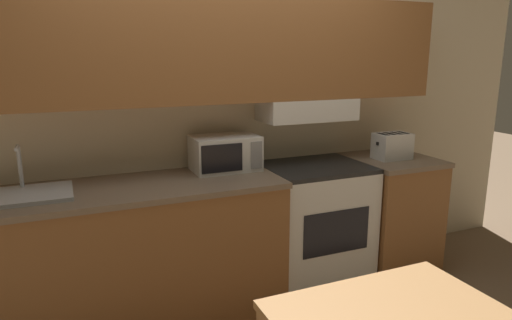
{
  "coord_description": "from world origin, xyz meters",
  "views": [
    {
      "loc": [
        -1.04,
        -3.12,
        1.71
      ],
      "look_at": [
        0.05,
        -0.58,
        1.07
      ],
      "focal_mm": 32.0,
      "sensor_mm": 36.0,
      "label": 1
    }
  ],
  "objects_px": {
    "microwave": "(225,153)",
    "toaster": "(392,146)",
    "stove_range": "(314,224)",
    "sink_basin": "(21,195)"
  },
  "relations": [
    {
      "from": "microwave",
      "to": "toaster",
      "type": "relative_size",
      "value": 1.62
    },
    {
      "from": "microwave",
      "to": "toaster",
      "type": "xyz_separation_m",
      "value": [
        1.31,
        -0.17,
        -0.02
      ]
    },
    {
      "from": "stove_range",
      "to": "microwave",
      "type": "distance_m",
      "value": 0.88
    },
    {
      "from": "stove_range",
      "to": "microwave",
      "type": "xyz_separation_m",
      "value": [
        -0.65,
        0.13,
        0.58
      ]
    },
    {
      "from": "stove_range",
      "to": "toaster",
      "type": "height_order",
      "value": "toaster"
    },
    {
      "from": "stove_range",
      "to": "sink_basin",
      "type": "distance_m",
      "value": 1.99
    },
    {
      "from": "stove_range",
      "to": "sink_basin",
      "type": "xyz_separation_m",
      "value": [
        -1.93,
        -0.02,
        0.48
      ]
    },
    {
      "from": "stove_range",
      "to": "microwave",
      "type": "height_order",
      "value": "microwave"
    },
    {
      "from": "microwave",
      "to": "sink_basin",
      "type": "distance_m",
      "value": 1.29
    },
    {
      "from": "microwave",
      "to": "toaster",
      "type": "height_order",
      "value": "microwave"
    }
  ]
}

